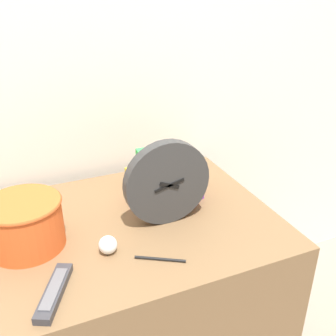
{
  "coord_description": "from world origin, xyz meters",
  "views": [
    {
      "loc": [
        -0.22,
        -0.66,
        1.43
      ],
      "look_at": [
        0.22,
        0.37,
        0.88
      ],
      "focal_mm": 42.0,
      "sensor_mm": 36.0,
      "label": 1
    }
  ],
  "objects": [
    {
      "name": "desk_clock",
      "position": [
        0.19,
        0.3,
        0.87
      ],
      "size": [
        0.27,
        0.04,
        0.27
      ],
      "color": "#333333",
      "rests_on": "desk"
    },
    {
      "name": "basket",
      "position": [
        -0.23,
        0.34,
        0.81
      ],
      "size": [
        0.22,
        0.22,
        0.14
      ],
      "color": "#E05623",
      "rests_on": "desk"
    },
    {
      "name": "tv_remote",
      "position": [
        -0.19,
        0.11,
        0.74
      ],
      "size": [
        0.12,
        0.19,
        0.02
      ],
      "color": "#333338",
      "rests_on": "desk"
    },
    {
      "name": "wall_back",
      "position": [
        0.0,
        0.76,
        1.2
      ],
      "size": [
        6.0,
        0.04,
        2.4
      ],
      "color": "silver",
      "rests_on": "ground_plane"
    },
    {
      "name": "book_stack",
      "position": [
        0.24,
        0.44,
        0.82
      ],
      "size": [
        0.25,
        0.2,
        0.17
      ],
      "color": "#7A3899",
      "rests_on": "desk"
    },
    {
      "name": "pen",
      "position": [
        0.09,
        0.13,
        0.74
      ],
      "size": [
        0.13,
        0.08,
        0.01
      ],
      "color": "black",
      "rests_on": "desk"
    },
    {
      "name": "desk",
      "position": [
        0.0,
        0.34,
        0.37
      ],
      "size": [
        1.07,
        0.69,
        0.73
      ],
      "color": "brown",
      "rests_on": "ground_plane"
    },
    {
      "name": "crumpled_paper_ball",
      "position": [
        -0.03,
        0.22,
        0.76
      ],
      "size": [
        0.05,
        0.05,
        0.05
      ],
      "color": "white",
      "rests_on": "desk"
    }
  ]
}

